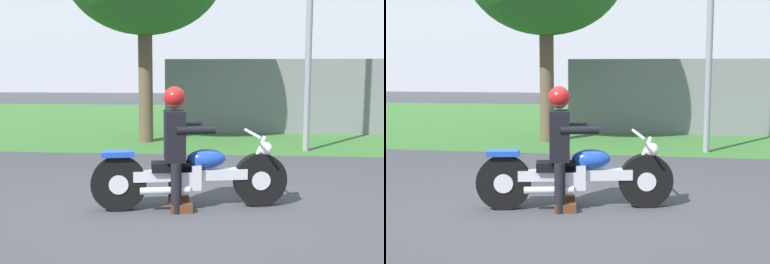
% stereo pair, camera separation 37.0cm
% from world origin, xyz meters
% --- Properties ---
extents(ground, '(120.00, 120.00, 0.00)m').
position_xyz_m(ground, '(0.00, 0.00, 0.00)').
color(ground, '#424247').
extents(grass_verge, '(60.00, 12.00, 0.01)m').
position_xyz_m(grass_verge, '(0.00, 9.59, 0.00)').
color(grass_verge, '#3D7533').
rests_on(grass_verge, ground).
extents(motorcycle_lead, '(2.21, 0.77, 0.87)m').
position_xyz_m(motorcycle_lead, '(0.17, 0.14, 0.38)').
color(motorcycle_lead, black).
rests_on(motorcycle_lead, ground).
extents(rider_lead, '(0.61, 0.53, 1.39)m').
position_xyz_m(rider_lead, '(0.01, 0.11, 0.81)').
color(rider_lead, black).
rests_on(rider_lead, ground).
extents(fence_segment, '(7.00, 0.06, 1.80)m').
position_xyz_m(fence_segment, '(2.48, 6.64, 0.90)').
color(fence_segment, slate).
rests_on(fence_segment, ground).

